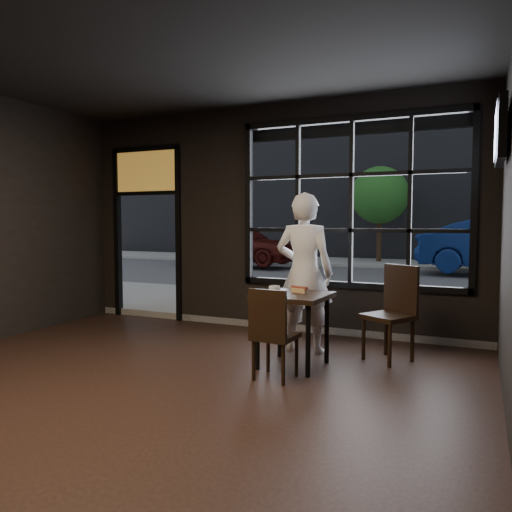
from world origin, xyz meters
The scene contains 16 objects.
floor centered at (0.00, 0.00, -0.01)m, with size 6.00×7.00×0.02m, color black.
ceiling centered at (0.00, 0.00, 3.21)m, with size 6.00×7.00×0.02m, color black.
window_frame centered at (1.20, 3.50, 1.80)m, with size 3.06×0.12×2.28m, color black.
stained_transom centered at (-2.10, 3.50, 2.35)m, with size 1.20×0.06×0.70m, color orange.
street_asphalt centered at (0.00, 24.00, -0.02)m, with size 60.00×41.00×0.04m, color #545456.
building_across centered at (0.00, 23.00, 7.50)m, with size 28.00×12.00×15.00m, color #5B5956.
cafe_table centered at (0.98, 1.88, 0.39)m, with size 0.73×0.73×0.79m, color black.
chair_near centered at (0.96, 1.42, 0.45)m, with size 0.39×0.39×0.91m, color black.
chair_window centered at (1.87, 2.51, 0.53)m, with size 0.46×0.46×1.06m, color black.
man centered at (0.88, 2.53, 0.94)m, with size 0.69×0.45×1.89m, color white.
hotdog centered at (1.01, 1.98, 0.81)m, with size 0.20×0.08×0.06m, color tan, non-canonical shape.
cup centered at (0.83, 1.72, 0.83)m, with size 0.12×0.12×0.10m, color silver.
tv centered at (2.93, 2.29, 2.40)m, with size 0.11×0.97×0.57m, color black.
navy_car centered at (3.39, 12.35, 0.86)m, with size 1.60×4.59×1.51m, color #0A1D51.
maroon_car centered at (-4.72, 12.10, 0.80)m, with size 1.66×4.13×1.41m, color #49110E.
tree_left centered at (-0.59, 15.27, 2.49)m, with size 2.07×2.07×3.53m.
Camera 1 is at (2.78, -3.08, 1.55)m, focal length 35.00 mm.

